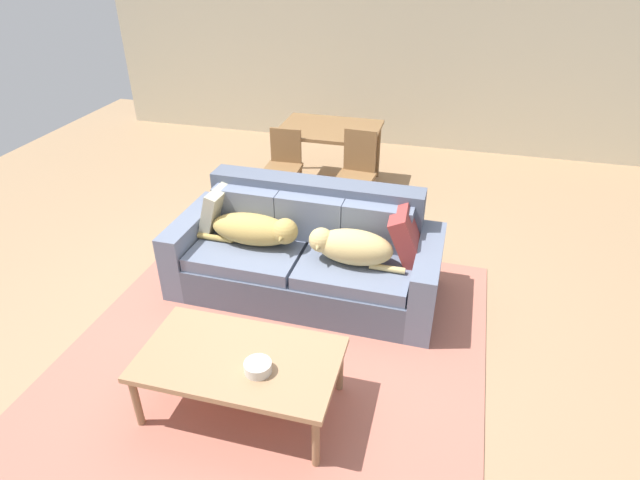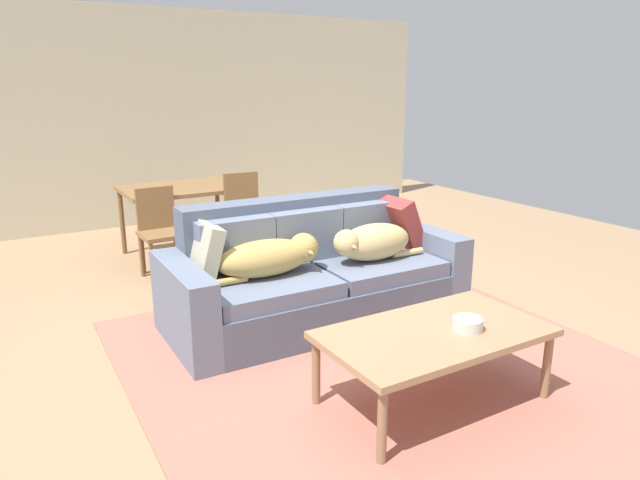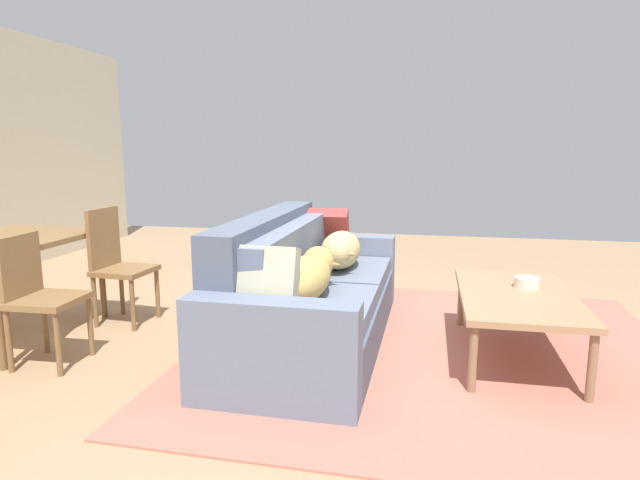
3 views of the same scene
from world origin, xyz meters
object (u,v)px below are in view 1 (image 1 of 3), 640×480
object	(u,v)px
couch	(307,254)
dog_on_right_cushion	(350,246)
throw_pillow_by_right_arm	(407,235)
dining_chair_near_right	(357,169)
dog_on_left_cushion	(257,230)
coffee_table	(240,362)
dining_table	(329,133)
bowl_on_coffee_table	(258,367)
dining_chair_near_left	(284,163)
throw_pillow_by_left_arm	(217,209)

from	to	relation	value
couch	dog_on_right_cushion	bearing A→B (deg)	-23.10
throw_pillow_by_right_arm	dining_chair_near_right	xyz separation A→B (m)	(-0.73, 1.54, -0.15)
dog_on_left_cushion	dog_on_right_cushion	world-z (taller)	dog_on_right_cushion
throw_pillow_by_right_arm	dog_on_left_cushion	bearing A→B (deg)	-173.47
dog_on_right_cushion	throw_pillow_by_right_arm	xyz separation A→B (m)	(0.43, 0.22, 0.05)
throw_pillow_by_right_arm	coffee_table	distance (m)	1.74
dog_on_right_cushion	dining_table	bearing A→B (deg)	108.67
couch	dog_on_left_cushion	bearing A→B (deg)	-164.59
throw_pillow_by_right_arm	bowl_on_coffee_table	world-z (taller)	throw_pillow_by_right_arm
couch	dining_chair_near_left	bearing A→B (deg)	115.56
couch	dining_table	bearing A→B (deg)	99.76
dining_table	dining_chair_near_left	size ratio (longest dim) A/B	1.39
coffee_table	dining_chair_near_left	distance (m)	3.12
dining_table	dining_chair_near_right	distance (m)	0.77
dog_on_left_cushion	bowl_on_coffee_table	xyz separation A→B (m)	(0.54, -1.42, -0.11)
throw_pillow_by_right_arm	dining_table	bearing A→B (deg)	119.12
dog_on_right_cushion	coffee_table	xyz separation A→B (m)	(-0.45, -1.26, -0.19)
couch	dining_chair_near_right	world-z (taller)	dining_chair_near_right
coffee_table	dining_table	xyz separation A→B (m)	(-0.31, 3.62, 0.26)
couch	dog_on_right_cushion	xyz separation A→B (m)	(0.42, -0.19, 0.26)
couch	dog_on_left_cushion	world-z (taller)	couch
throw_pillow_by_right_arm	throw_pillow_by_left_arm	bearing A→B (deg)	179.13
dog_on_left_cushion	dining_chair_near_right	size ratio (longest dim) A/B	0.98
throw_pillow_by_left_arm	dining_chair_near_left	world-z (taller)	throw_pillow_by_left_arm
bowl_on_coffee_table	dining_table	bearing A→B (deg)	97.23
coffee_table	dining_table	bearing A→B (deg)	94.84
dining_chair_near_right	dog_on_right_cushion	bearing A→B (deg)	-76.68
throw_pillow_by_right_arm	couch	bearing A→B (deg)	-177.45
bowl_on_coffee_table	couch	bearing A→B (deg)	94.85
dog_on_right_cushion	throw_pillow_by_left_arm	distance (m)	1.29
bowl_on_coffee_table	dining_chair_near_right	bearing A→B (deg)	90.13
bowl_on_coffee_table	dining_table	distance (m)	3.74
dining_table	couch	bearing A→B (deg)	-81.11
dining_table	dining_chair_near_left	distance (m)	0.72
throw_pillow_by_right_arm	bowl_on_coffee_table	xyz separation A→B (m)	(-0.72, -1.57, -0.17)
couch	coffee_table	size ratio (longest dim) A/B	1.79
dog_on_right_cushion	coffee_table	distance (m)	1.35
coffee_table	dog_on_right_cushion	bearing A→B (deg)	70.27
bowl_on_coffee_table	dining_chair_near_left	distance (m)	3.25
couch	throw_pillow_by_left_arm	distance (m)	0.90
coffee_table	throw_pillow_by_left_arm	bearing A→B (deg)	118.37
dog_on_right_cushion	dining_table	distance (m)	2.48
dog_on_right_cushion	throw_pillow_by_right_arm	size ratio (longest dim) A/B	1.82
dining_table	dining_chair_near_right	world-z (taller)	dining_chair_near_right
couch	dining_table	xyz separation A→B (m)	(-0.34, 2.17, 0.33)
couch	dining_chair_near_left	xyz separation A→B (m)	(-0.74, 1.60, 0.13)
coffee_table	dining_chair_near_right	bearing A→B (deg)	87.03
bowl_on_coffee_table	dining_chair_near_left	xyz separation A→B (m)	(-0.87, 3.13, -0.01)
dog_on_right_cushion	bowl_on_coffee_table	distance (m)	1.38
bowl_on_coffee_table	dining_table	world-z (taller)	dining_table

